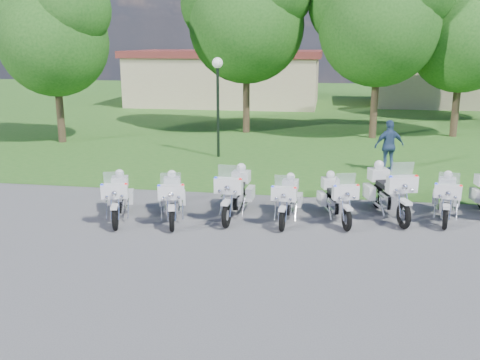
% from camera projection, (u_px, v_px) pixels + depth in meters
% --- Properties ---
extents(ground, '(100.00, 100.00, 0.00)m').
position_uv_depth(ground, '(251.00, 226.00, 14.27)').
color(ground, '#545459').
rests_on(ground, ground).
extents(grass_lawn, '(100.00, 48.00, 0.01)m').
position_uv_depth(grass_lawn, '(302.00, 107.00, 40.05)').
color(grass_lawn, '#2D6820').
rests_on(grass_lawn, ground).
extents(motorcycle_0, '(1.14, 2.21, 1.52)m').
position_uv_depth(motorcycle_0, '(118.00, 197.00, 14.73)').
color(motorcycle_0, black).
rests_on(motorcycle_0, ground).
extents(motorcycle_1, '(1.12, 2.21, 1.52)m').
position_uv_depth(motorcycle_1, '(172.00, 198.00, 14.64)').
color(motorcycle_1, black).
rests_on(motorcycle_1, ground).
extents(motorcycle_2, '(0.88, 2.46, 1.65)m').
position_uv_depth(motorcycle_2, '(235.00, 192.00, 14.97)').
color(motorcycle_2, black).
rests_on(motorcycle_2, ground).
extents(motorcycle_3, '(0.77, 2.16, 1.45)m').
position_uv_depth(motorcycle_3, '(287.00, 199.00, 14.60)').
color(motorcycle_3, black).
rests_on(motorcycle_3, ground).
extents(motorcycle_4, '(1.12, 2.17, 1.49)m').
position_uv_depth(motorcycle_4, '(337.00, 198.00, 14.67)').
color(motorcycle_4, black).
rests_on(motorcycle_4, ground).
extents(motorcycle_5, '(1.31, 2.52, 1.74)m').
position_uv_depth(motorcycle_5, '(389.00, 191.00, 14.97)').
color(motorcycle_5, black).
rests_on(motorcycle_5, ground).
extents(motorcycle_6, '(1.00, 2.20, 1.49)m').
position_uv_depth(motorcycle_6, '(447.00, 197.00, 14.72)').
color(motorcycle_6, black).
rests_on(motorcycle_6, ground).
extents(lamp_post, '(0.44, 0.44, 4.15)m').
position_uv_depth(lamp_post, '(218.00, 82.00, 22.05)').
color(lamp_post, black).
rests_on(lamp_post, ground).
extents(tree_0, '(5.95, 5.07, 7.93)m').
position_uv_depth(tree_0, '(53.00, 31.00, 24.89)').
color(tree_0, '#38281C').
rests_on(tree_0, ground).
extents(tree_1, '(6.97, 5.95, 9.30)m').
position_uv_depth(tree_1, '(246.00, 14.00, 27.44)').
color(tree_1, '#38281C').
rests_on(tree_1, ground).
extents(tree_2, '(6.87, 5.86, 9.16)m').
position_uv_depth(tree_2, '(379.00, 14.00, 25.82)').
color(tree_2, '#38281C').
rests_on(tree_2, ground).
extents(tree_3, '(6.03, 5.15, 8.05)m').
position_uv_depth(tree_3, '(462.00, 30.00, 26.40)').
color(tree_3, '#38281C').
rests_on(tree_3, ground).
extents(building_west, '(14.56, 8.32, 4.10)m').
position_uv_depth(building_west, '(226.00, 77.00, 41.42)').
color(building_west, tan).
rests_on(building_west, ground).
extents(building_east, '(11.44, 7.28, 4.10)m').
position_uv_depth(building_east, '(450.00, 78.00, 40.67)').
color(building_east, tan).
rests_on(building_east, ground).
extents(bystander_c, '(1.24, 0.83, 1.95)m').
position_uv_depth(bystander_c, '(389.00, 146.00, 20.03)').
color(bystander_c, '#324B78').
rests_on(bystander_c, ground).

